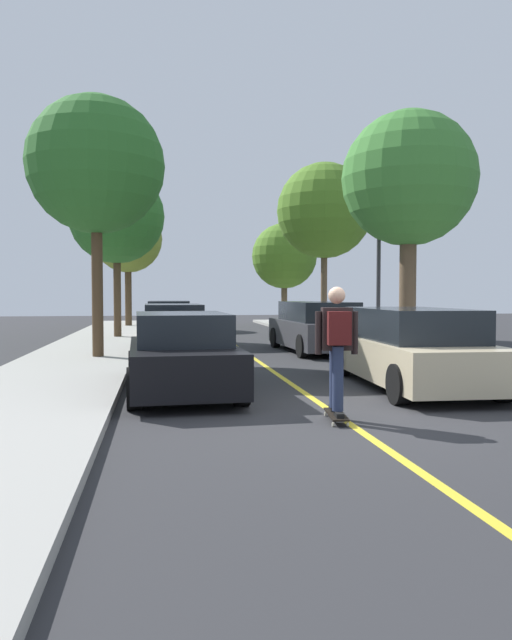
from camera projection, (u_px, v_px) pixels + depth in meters
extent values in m
plane|color=#2D2D30|center=(340.00, 417.00, 8.30)|extent=(80.00, 80.00, 0.00)
cube|color=gold|center=(282.00, 377.00, 12.24)|extent=(0.12, 39.20, 0.01)
cube|color=black|center=(182.00, 364.00, 10.24)|extent=(1.89, 4.08, 0.68)
cube|color=black|center=(181.00, 328.00, 10.31)|extent=(1.62, 2.45, 0.53)
cylinder|color=black|center=(241.00, 385.00, 9.13)|extent=(0.25, 0.65, 0.64)
cylinder|color=black|center=(134.00, 389.00, 8.81)|extent=(0.25, 0.65, 0.64)
cylinder|color=black|center=(218.00, 365.00, 11.68)|extent=(0.25, 0.65, 0.64)
cylinder|color=black|center=(135.00, 367.00, 11.36)|extent=(0.25, 0.65, 0.64)
cube|color=#38383D|center=(173.00, 336.00, 16.88)|extent=(1.88, 4.45, 0.67)
cube|color=black|center=(173.00, 314.00, 16.93)|extent=(1.63, 2.53, 0.58)
cylinder|color=black|center=(208.00, 347.00, 15.56)|extent=(0.23, 0.64, 0.64)
cylinder|color=black|center=(143.00, 349.00, 15.26)|extent=(0.23, 0.64, 0.64)
cylinder|color=black|center=(198.00, 339.00, 18.52)|extent=(0.23, 0.64, 0.64)
cylinder|color=black|center=(144.00, 340.00, 18.22)|extent=(0.23, 0.64, 0.64)
cube|color=#B7B7BC|center=(169.00, 323.00, 23.58)|extent=(1.89, 4.16, 0.75)
cube|color=black|center=(169.00, 307.00, 23.64)|extent=(1.64, 2.80, 0.51)
cylinder|color=black|center=(191.00, 331.00, 22.36)|extent=(0.24, 0.65, 0.64)
cylinder|color=black|center=(147.00, 332.00, 22.14)|extent=(0.24, 0.65, 0.64)
cylinder|color=black|center=(190.00, 327.00, 25.05)|extent=(0.24, 0.65, 0.64)
cylinder|color=black|center=(150.00, 327.00, 24.83)|extent=(0.24, 0.65, 0.64)
cube|color=#BCAD89|center=(412.00, 359.00, 10.95)|extent=(2.01, 4.76, 0.70)
cube|color=black|center=(410.00, 324.00, 11.00)|extent=(1.73, 3.20, 0.58)
cylinder|color=black|center=(342.00, 361.00, 12.48)|extent=(0.24, 0.65, 0.64)
cylinder|color=black|center=(421.00, 360.00, 12.69)|extent=(0.24, 0.65, 0.64)
cylinder|color=black|center=(399.00, 384.00, 9.22)|extent=(0.24, 0.65, 0.64)
cylinder|color=black|center=(503.00, 382.00, 9.43)|extent=(0.24, 0.65, 0.64)
cube|color=#38383D|center=(316.00, 333.00, 17.67)|extent=(2.02, 4.64, 0.75)
cube|color=black|center=(317.00, 311.00, 17.49)|extent=(1.74, 3.16, 0.56)
cylinder|color=black|center=(275.00, 338.00, 19.06)|extent=(0.24, 0.65, 0.64)
cylinder|color=black|center=(327.00, 337.00, 19.40)|extent=(0.24, 0.65, 0.64)
cylinder|color=black|center=(302.00, 346.00, 15.95)|extent=(0.24, 0.65, 0.64)
cylinder|color=black|center=(363.00, 345.00, 16.29)|extent=(0.24, 0.65, 0.64)
cylinder|color=#4C3823|center=(97.00, 283.00, 15.00)|extent=(0.28, 0.28, 3.74)
sphere|color=#2D6B28|center=(96.00, 165.00, 14.87)|extent=(3.43, 3.43, 3.43)
cylinder|color=#4C3823|center=(117.00, 291.00, 22.04)|extent=(0.28, 0.28, 3.35)
sphere|color=#2D6B28|center=(117.00, 216.00, 21.92)|extent=(3.51, 3.51, 3.51)
cylinder|color=#4C3823|center=(128.00, 293.00, 29.78)|extent=(0.33, 0.33, 3.30)
sphere|color=olive|center=(128.00, 238.00, 29.66)|extent=(3.41, 3.41, 3.41)
cylinder|color=brown|center=(408.00, 282.00, 15.77)|extent=(0.44, 0.44, 3.81)
sphere|color=#3D7F33|center=(409.00, 179.00, 15.65)|extent=(3.53, 3.53, 3.53)
cylinder|color=brown|center=(324.00, 286.00, 23.81)|extent=(0.25, 0.25, 3.83)
sphere|color=#4C7A23|center=(324.00, 211.00, 23.67)|extent=(3.79, 3.79, 3.79)
cylinder|color=brown|center=(284.00, 297.00, 31.42)|extent=(0.32, 0.32, 2.79)
sphere|color=#4C7A23|center=(284.00, 256.00, 31.32)|extent=(3.44, 3.44, 3.44)
cylinder|color=#B2140F|center=(452.00, 356.00, 12.54)|extent=(0.20, 0.20, 0.55)
sphere|color=#B2140F|center=(452.00, 340.00, 12.52)|extent=(0.18, 0.18, 0.18)
cylinder|color=#38383D|center=(379.00, 267.00, 17.37)|extent=(0.12, 0.12, 4.75)
cube|color=#EAE5C6|center=(379.00, 181.00, 17.26)|extent=(0.36, 0.24, 0.20)
cube|color=black|center=(336.00, 414.00, 8.05)|extent=(0.33, 0.86, 0.02)
cylinder|color=beige|center=(325.00, 414.00, 8.39)|extent=(0.03, 0.06, 0.06)
cylinder|color=beige|center=(339.00, 414.00, 8.40)|extent=(0.03, 0.06, 0.06)
cylinder|color=beige|center=(333.00, 424.00, 7.71)|extent=(0.03, 0.06, 0.06)
cylinder|color=beige|center=(348.00, 424.00, 7.72)|extent=(0.03, 0.06, 0.06)
cube|color=#99999E|center=(332.00, 411.00, 8.39)|extent=(0.10, 0.05, 0.02)
cube|color=#99999E|center=(340.00, 421.00, 7.71)|extent=(0.10, 0.05, 0.02)
cube|color=black|center=(334.00, 408.00, 8.27)|extent=(0.13, 0.27, 0.06)
cube|color=black|center=(339.00, 414.00, 7.83)|extent=(0.13, 0.27, 0.06)
cylinder|color=#283351|center=(335.00, 376.00, 8.15)|extent=(0.17, 0.17, 0.86)
cylinder|color=#283351|center=(338.00, 379.00, 7.91)|extent=(0.17, 0.17, 0.86)
cube|color=black|center=(337.00, 329.00, 8.00)|extent=(0.43, 0.27, 0.57)
sphere|color=tan|center=(337.00, 295.00, 7.98)|extent=(0.23, 0.23, 0.23)
cylinder|color=black|center=(318.00, 333.00, 7.99)|extent=(0.10, 0.10, 0.58)
cylinder|color=black|center=(355.00, 333.00, 8.01)|extent=(0.10, 0.10, 0.58)
cube|color=#4C1414|center=(339.00, 328.00, 7.80)|extent=(0.32, 0.22, 0.44)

